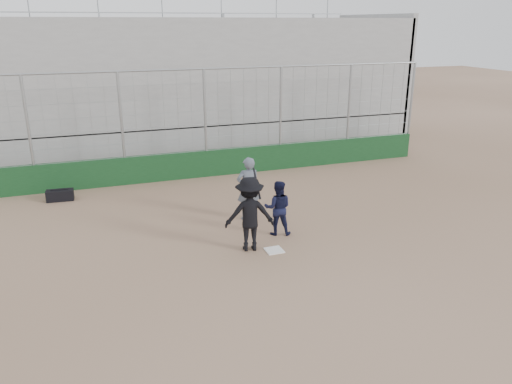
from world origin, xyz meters
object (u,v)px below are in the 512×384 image
object	(u,v)px
catcher_crouched	(278,217)
equipment_bag	(60,195)
batter_at_plate	(250,214)
umpire	(248,192)

from	to	relation	value
catcher_crouched	equipment_bag	distance (m)	7.59
catcher_crouched	batter_at_plate	bearing A→B (deg)	-148.53
umpire	equipment_bag	bearing A→B (deg)	-29.97
catcher_crouched	equipment_bag	xyz separation A→B (m)	(-5.72, 4.97, -0.34)
catcher_crouched	equipment_bag	bearing A→B (deg)	139.00
catcher_crouched	umpire	xyz separation A→B (m)	(-0.39, 1.38, 0.33)
umpire	equipment_bag	size ratio (longest dim) A/B	1.95
umpire	catcher_crouched	bearing A→B (deg)	109.65
batter_at_plate	equipment_bag	world-z (taller)	batter_at_plate
batter_at_plate	umpire	world-z (taller)	batter_at_plate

